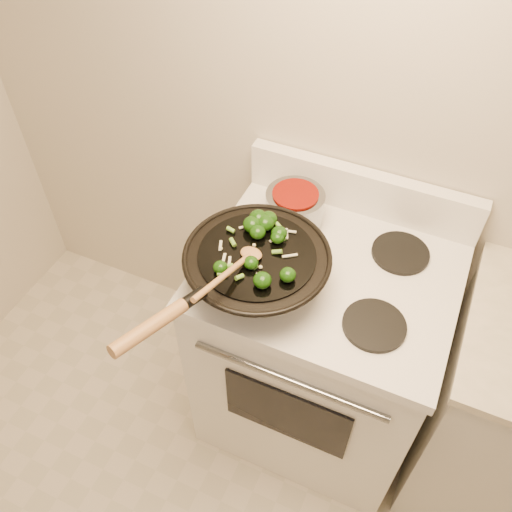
% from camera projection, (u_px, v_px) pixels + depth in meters
% --- Properties ---
extents(stove, '(0.78, 0.67, 1.08)m').
position_uv_depth(stove, '(318.00, 348.00, 2.00)').
color(stove, white).
rests_on(stove, ground).
extents(wok, '(0.42, 0.68, 0.20)m').
position_uv_depth(wok, '(256.00, 268.00, 1.55)').
color(wok, black).
rests_on(wok, stove).
extents(stirfry, '(0.25, 0.29, 0.05)m').
position_uv_depth(stirfry, '(262.00, 238.00, 1.53)').
color(stirfry, '#133708').
rests_on(stirfry, wok).
extents(wooden_spoon, '(0.08, 0.29, 0.10)m').
position_uv_depth(wooden_spoon, '(236.00, 266.00, 1.44)').
color(wooden_spoon, '#A47140').
rests_on(wooden_spoon, wok).
extents(saucepan, '(0.19, 0.30, 0.11)m').
position_uv_depth(saucepan, '(295.00, 207.00, 1.75)').
color(saucepan, gray).
rests_on(saucepan, stove).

